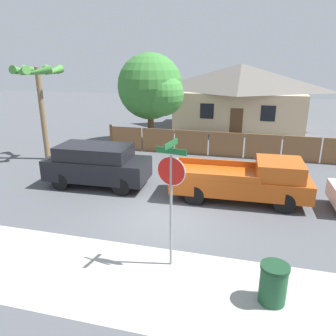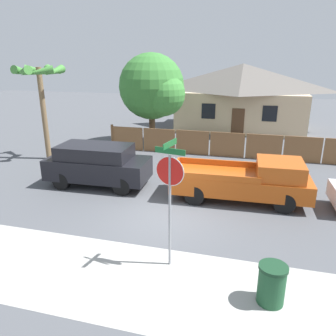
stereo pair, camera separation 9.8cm
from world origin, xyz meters
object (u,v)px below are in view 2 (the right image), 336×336
at_px(red_suv, 98,164).
at_px(trash_bin, 272,284).
at_px(palm_tree, 40,79).
at_px(orange_pickup, 246,180).
at_px(stop_sign, 170,184).
at_px(house, 241,96).
at_px(oak_tree, 154,88).

bearing_deg(red_suv, trash_bin, -40.58).
xyz_separation_m(palm_tree, trash_bin, (11.78, -8.79, -3.85)).
xyz_separation_m(red_suv, orange_pickup, (6.41, 0.01, -0.15)).
bearing_deg(stop_sign, palm_tree, 149.93).
height_order(palm_tree, orange_pickup, palm_tree).
distance_m(red_suv, orange_pickup, 6.41).
height_order(red_suv, orange_pickup, red_suv).
height_order(stop_sign, trash_bin, stop_sign).
height_order(house, stop_sign, house).
bearing_deg(palm_tree, stop_sign, -41.00).
distance_m(oak_tree, red_suv, 8.22).
distance_m(house, oak_tree, 8.46).
xyz_separation_m(house, red_suv, (-5.36, -14.44, -1.61)).
bearing_deg(trash_bin, oak_tree, 117.25).
bearing_deg(stop_sign, red_suv, 143.74).
relative_size(house, orange_pickup, 1.91).
xyz_separation_m(orange_pickup, stop_sign, (-1.83, -4.95, 1.54)).
relative_size(orange_pickup, stop_sign, 1.54).
distance_m(orange_pickup, trash_bin, 5.85).
relative_size(house, trash_bin, 10.56).
xyz_separation_m(house, orange_pickup, (1.05, -14.43, -1.76)).
bearing_deg(oak_tree, stop_sign, -71.13).
relative_size(palm_tree, orange_pickup, 0.94).
bearing_deg(oak_tree, red_suv, -91.65).
xyz_separation_m(oak_tree, red_suv, (-0.22, -7.79, -2.61)).
height_order(house, palm_tree, palm_tree).
relative_size(oak_tree, trash_bin, 5.90).
height_order(palm_tree, trash_bin, palm_tree).
xyz_separation_m(stop_sign, trash_bin, (2.64, -0.83, -1.89)).
bearing_deg(palm_tree, trash_bin, -36.71).
bearing_deg(house, red_suv, -110.37).
relative_size(palm_tree, stop_sign, 1.45).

